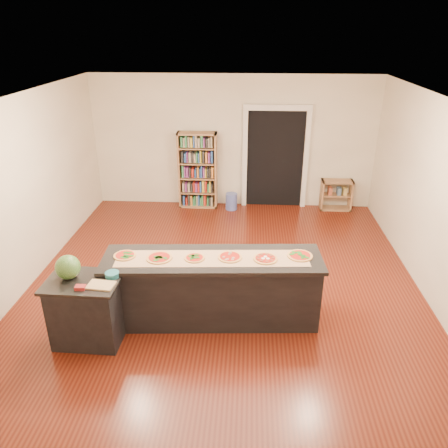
# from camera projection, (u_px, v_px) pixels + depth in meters

# --- Properties ---
(room) EXTENTS (6.00, 7.00, 2.80)m
(room) POSITION_uv_depth(u_px,v_px,m) (223.00, 204.00, 6.11)
(room) COLOR #F1E7CB
(room) RESTS_ON ground
(doorway) EXTENTS (1.40, 0.09, 2.21)m
(doorway) POSITION_uv_depth(u_px,v_px,m) (275.00, 153.00, 9.28)
(doorway) COLOR black
(doorway) RESTS_ON room
(kitchen_island) EXTENTS (2.85, 0.77, 0.94)m
(kitchen_island) POSITION_uv_depth(u_px,v_px,m) (213.00, 288.00, 5.84)
(kitchen_island) COLOR black
(kitchen_island) RESTS_ON ground
(side_counter) EXTENTS (0.89, 0.65, 0.88)m
(side_counter) POSITION_uv_depth(u_px,v_px,m) (87.00, 310.00, 5.44)
(side_counter) COLOR black
(side_counter) RESTS_ON ground
(bookshelf) EXTENTS (0.83, 0.29, 1.65)m
(bookshelf) POSITION_uv_depth(u_px,v_px,m) (198.00, 170.00, 9.38)
(bookshelf) COLOR #A67950
(bookshelf) RESTS_ON ground
(low_shelf) EXTENTS (0.66, 0.28, 0.66)m
(low_shelf) POSITION_uv_depth(u_px,v_px,m) (336.00, 195.00, 9.43)
(low_shelf) COLOR #A67950
(low_shelf) RESTS_ON ground
(waste_bin) EXTENTS (0.25, 0.25, 0.36)m
(waste_bin) POSITION_uv_depth(u_px,v_px,m) (231.00, 201.00, 9.49)
(waste_bin) COLOR #4C5DAB
(waste_bin) RESTS_ON ground
(kraft_paper) EXTENTS (2.50, 0.61, 0.00)m
(kraft_paper) POSITION_uv_depth(u_px,v_px,m) (212.00, 258.00, 5.62)
(kraft_paper) COLOR tan
(kraft_paper) RESTS_ON kitchen_island
(watermelon) EXTENTS (0.30, 0.30, 0.30)m
(watermelon) POSITION_uv_depth(u_px,v_px,m) (68.00, 267.00, 5.25)
(watermelon) COLOR #144214
(watermelon) RESTS_ON side_counter
(cutting_board) EXTENTS (0.33, 0.24, 0.02)m
(cutting_board) POSITION_uv_depth(u_px,v_px,m) (101.00, 285.00, 5.14)
(cutting_board) COLOR tan
(cutting_board) RESTS_ON side_counter
(package_red) EXTENTS (0.12, 0.09, 0.04)m
(package_red) POSITION_uv_depth(u_px,v_px,m) (80.00, 287.00, 5.08)
(package_red) COLOR maroon
(package_red) RESTS_ON side_counter
(package_teal) EXTENTS (0.17, 0.17, 0.06)m
(package_teal) POSITION_uv_depth(u_px,v_px,m) (112.00, 275.00, 5.31)
(package_teal) COLOR #195966
(package_teal) RESTS_ON side_counter
(pizza_a) EXTENTS (0.30, 0.30, 0.02)m
(pizza_a) POSITION_uv_depth(u_px,v_px,m) (125.00, 255.00, 5.67)
(pizza_a) COLOR #BC8448
(pizza_a) RESTS_ON kitchen_island
(pizza_b) EXTENTS (0.32, 0.32, 0.02)m
(pizza_b) POSITION_uv_depth(u_px,v_px,m) (159.00, 258.00, 5.62)
(pizza_b) COLOR #BC8448
(pizza_b) RESTS_ON kitchen_island
(pizza_c) EXTENTS (0.28, 0.28, 0.02)m
(pizza_c) POSITION_uv_depth(u_px,v_px,m) (195.00, 258.00, 5.61)
(pizza_c) COLOR #BC8448
(pizza_c) RESTS_ON kitchen_island
(pizza_d) EXTENTS (0.31, 0.31, 0.02)m
(pizza_d) POSITION_uv_depth(u_px,v_px,m) (230.00, 257.00, 5.64)
(pizza_d) COLOR #BC8448
(pizza_d) RESTS_ON kitchen_island
(pizza_e) EXTENTS (0.31, 0.31, 0.02)m
(pizza_e) POSITION_uv_depth(u_px,v_px,m) (265.00, 258.00, 5.60)
(pizza_e) COLOR #BC8448
(pizza_e) RESTS_ON kitchen_island
(pizza_f) EXTENTS (0.33, 0.33, 0.02)m
(pizza_f) POSITION_uv_depth(u_px,v_px,m) (300.00, 256.00, 5.67)
(pizza_f) COLOR #BC8448
(pizza_f) RESTS_ON kitchen_island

